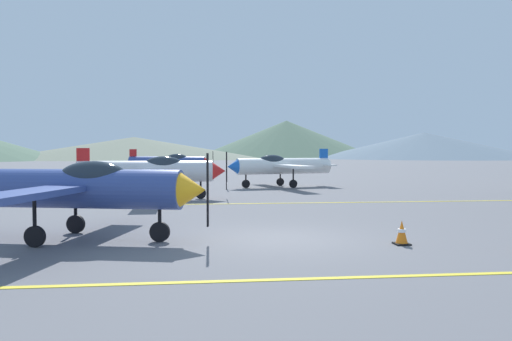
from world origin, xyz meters
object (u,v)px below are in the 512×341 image
at_px(airplane_mid, 152,171).
at_px(airplane_far, 280,165).
at_px(airplane_near, 73,187).
at_px(traffic_cone_side, 402,233).
at_px(airplane_back, 170,162).

height_order(airplane_mid, airplane_far, same).
xyz_separation_m(airplane_near, airplane_mid, (0.94, 10.43, 0.00)).
height_order(airplane_near, traffic_cone_side, airplane_near).
height_order(airplane_near, airplane_back, same).
bearing_deg(airplane_far, airplane_mid, -135.45).
height_order(airplane_back, traffic_cone_side, airplane_back).
bearing_deg(traffic_cone_side, airplane_mid, 120.80).
bearing_deg(airplane_mid, airplane_near, -95.15).
xyz_separation_m(airplane_back, traffic_cone_side, (7.31, -29.01, -1.06)).
bearing_deg(traffic_cone_side, airplane_back, 104.15).
bearing_deg(airplane_near, airplane_back, 88.45).
xyz_separation_m(airplane_near, airplane_back, (0.74, 27.50, 0.00)).
bearing_deg(airplane_near, traffic_cone_side, -10.61).
xyz_separation_m(airplane_far, traffic_cone_side, (-0.07, -19.01, -1.06)).
relative_size(airplane_near, airplane_back, 1.00).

